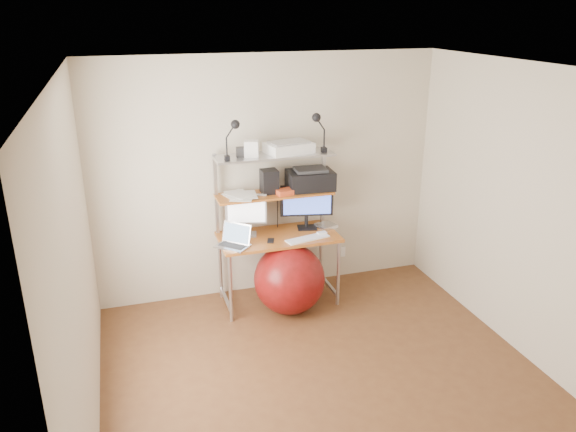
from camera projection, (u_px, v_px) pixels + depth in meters
name	position (u px, v px, depth m)	size (l,w,h in m)	color
room	(332.00, 243.00, 4.19)	(3.60, 3.60, 3.60)	brown
computer_desk	(276.00, 214.00, 5.64)	(1.20, 0.60, 1.57)	#B16422
wall_outlet	(342.00, 252.00, 6.36)	(0.08, 0.01, 0.12)	white
monitor_silver	(246.00, 212.00, 5.60)	(0.41, 0.19, 0.46)	#A8A8AD
monitor_black	(307.00, 203.00, 5.77)	(0.54, 0.19, 0.54)	black
laptop	(235.00, 241.00, 5.41)	(0.39, 0.39, 0.27)	silver
keyboard	(308.00, 239.00, 5.57)	(0.45, 0.13, 0.01)	white
mouse	(322.00, 233.00, 5.69)	(0.09, 0.06, 0.03)	white
mac_mini	(326.00, 226.00, 5.87)	(0.18, 0.18, 0.03)	silver
phone	(271.00, 241.00, 5.53)	(0.06, 0.12, 0.01)	black
printer	(310.00, 179.00, 5.73)	(0.48, 0.34, 0.22)	black
nas_cube	(269.00, 181.00, 5.60)	(0.16, 0.16, 0.24)	black
red_box	(286.00, 192.00, 5.59)	(0.19, 0.13, 0.05)	#D14921
scanner	(289.00, 147.00, 5.53)	(0.49, 0.37, 0.12)	white
box_white	(251.00, 149.00, 5.38)	(0.13, 0.11, 0.15)	white
box_grey	(241.00, 152.00, 5.40)	(0.09, 0.09, 0.09)	#2E2E31
clip_lamp_left	(233.00, 131.00, 5.18)	(0.15, 0.08, 0.38)	black
clip_lamp_right	(318.00, 124.00, 5.45)	(0.16, 0.09, 0.40)	black
exercise_ball	(289.00, 279.00, 5.60)	(0.71, 0.71, 0.71)	maroon
paper_stack	(241.00, 195.00, 5.53)	(0.34, 0.41, 0.02)	white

